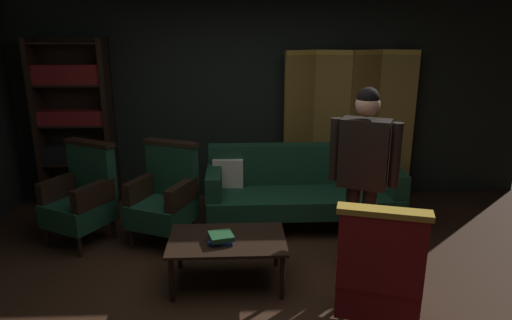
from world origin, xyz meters
TOP-DOWN VIEW (x-y plane):
  - ground_plane at (0.00, 0.00)m, footprint 10.00×10.00m
  - back_wall at (0.00, 2.45)m, footprint 7.20×0.10m
  - folding_screen at (1.24, 2.30)m, footprint 1.68×0.30m
  - bookshelf at (-2.15, 2.19)m, footprint 0.90×0.32m
  - velvet_couch at (0.55, 1.45)m, footprint 2.12×0.78m
  - coffee_table at (-0.27, 0.22)m, footprint 1.00×0.64m
  - armchair_gilt_accent at (0.81, -0.51)m, footprint 0.72×0.72m
  - armchair_wing_left at (-0.93, 1.08)m, footprint 0.77×0.76m
  - armchair_wing_right at (-1.78, 1.12)m, footprint 0.79×0.79m
  - standing_figure at (0.88, 0.27)m, footprint 0.54×0.36m
  - book_navy_cloth at (-0.32, 0.16)m, footprint 0.22×0.19m
  - book_green_cloth at (-0.32, 0.16)m, footprint 0.23×0.23m

SIDE VIEW (x-z plane):
  - ground_plane at x=0.00m, z-range 0.00..0.00m
  - coffee_table at x=-0.27m, z-range 0.16..0.58m
  - book_navy_cloth at x=-0.32m, z-range 0.42..0.45m
  - velvet_couch at x=0.55m, z-range 0.01..0.89m
  - book_green_cloth at x=-0.32m, z-range 0.45..0.49m
  - armchair_gilt_accent at x=0.81m, z-range -0.03..1.01m
  - armchair_wing_left at x=-0.93m, z-range -0.03..1.01m
  - armchair_wing_right at x=-1.78m, z-range -0.03..1.01m
  - folding_screen at x=1.24m, z-range 0.04..1.94m
  - standing_figure at x=0.88m, z-range 0.17..1.88m
  - bookshelf at x=-2.15m, z-range 0.05..2.10m
  - back_wall at x=0.00m, z-range 0.00..2.80m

